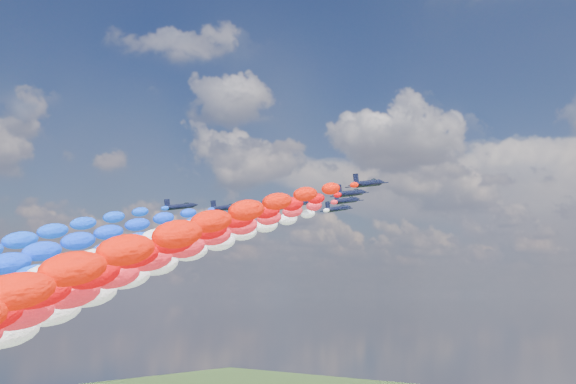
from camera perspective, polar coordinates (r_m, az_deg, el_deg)
The scene contains 15 objects.
jet_0 at distance 172.93m, azimuth -8.67°, elevation -1.17°, with size 8.40×11.27×2.48m, color black, non-canonical shape.
jet_1 at distance 174.01m, azimuth -5.07°, elevation -1.27°, with size 8.40×11.27×2.48m, color black, non-canonical shape.
trail_1 at distance 140.28m, azimuth -20.43°, elevation -5.95°, with size 6.18×101.75×37.94m, color #0B38EA, non-canonical shape.
jet_2 at distance 173.38m, azimuth -1.01°, elevation -1.28°, with size 8.40×11.27×2.48m, color black, non-canonical shape.
trail_2 at distance 136.51m, azimuth -15.54°, elevation -6.12°, with size 6.18×101.75×37.94m, color blue, non-canonical shape.
jet_3 at distance 164.35m, azimuth 0.88°, elevation -0.89°, with size 8.40×11.27×2.48m, color black, non-canonical shape.
trail_3 at distance 126.31m, azimuth -14.20°, elevation -6.01°, with size 6.18×101.75×37.94m, color white, non-canonical shape.
jet_4 at distance 175.58m, azimuth 4.01°, elevation -1.35°, with size 8.40×11.27×2.48m, color black, non-canonical shape.
trail_4 at distance 135.03m, azimuth -9.02°, elevation -6.30°, with size 6.18×101.75×37.94m, color white, non-canonical shape.
jet_5 at distance 160.65m, azimuth 4.72°, elevation -0.69°, with size 8.40×11.27×2.48m, color black, non-canonical shape.
trail_5 at distance 119.93m, azimuth -9.71°, elevation -6.04°, with size 6.18×101.75×37.94m, color red, non-canonical shape.
jet_6 at distance 149.33m, azimuth 5.05°, elevation -0.11°, with size 8.40×11.27×2.48m, color black, non-canonical shape.
trail_6 at distance 108.66m, azimuth -10.75°, elevation -5.79°, with size 6.18×101.75×37.94m, color red, non-canonical shape.
jet_7 at distance 136.58m, azimuth 6.45°, elevation 0.68°, with size 8.40×11.27×2.48m, color black, non-canonical shape.
trail_7 at distance 95.31m, azimuth -10.92°, elevation -5.45°, with size 6.18×101.75×37.94m, color red, non-canonical shape.
Camera 1 is at (100.92, -118.81, 70.46)m, focal length 44.22 mm.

